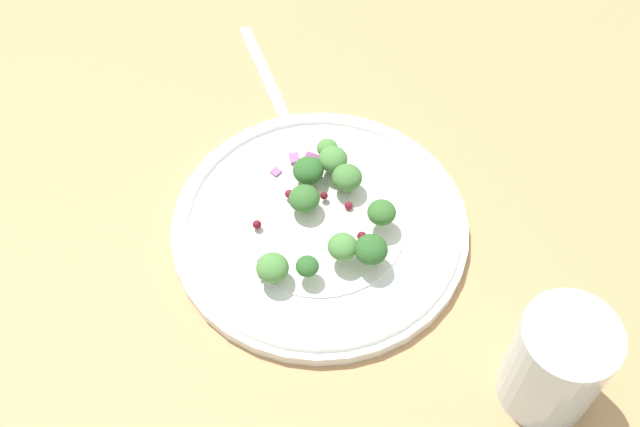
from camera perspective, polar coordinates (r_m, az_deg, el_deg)
ground_plane at (r=71.81cm, az=2.03°, el=-2.77°), size 180.00×180.00×2.00cm
plate at (r=71.11cm, az=0.00°, el=-0.85°), size 27.17×27.17×1.70cm
dressing_pool at (r=70.75cm, az=0.00°, el=-0.65°), size 15.76×15.76×0.20cm
broccoli_floret_0 at (r=70.15cm, az=-1.16°, el=1.06°), size 2.83×2.83×2.86cm
broccoli_floret_1 at (r=66.50cm, az=3.76°, el=-2.70°), size 2.90×2.90×2.94cm
broccoli_floret_2 at (r=74.45cm, az=0.54°, el=4.81°), size 2.03×2.03×2.06cm
broccoli_floret_3 at (r=72.56cm, az=0.95°, el=3.98°), size 2.75×2.75×2.78cm
broccoli_floret_4 at (r=66.63cm, az=1.68°, el=-2.48°), size 2.61×2.61×2.64cm
broccoli_floret_5 at (r=71.44cm, az=1.99°, el=2.62°), size 2.82×2.82×2.86cm
broccoli_floret_6 at (r=66.08cm, az=-3.51°, el=-4.03°), size 2.80×2.80×2.84cm
broccoli_floret_7 at (r=65.96cm, az=-0.94°, el=-3.92°), size 2.00×2.00×2.03cm
broccoli_floret_8 at (r=68.91cm, az=4.51°, el=0.12°), size 2.57×2.57×2.60cm
broccoli_floret_9 at (r=72.15cm, az=-0.87°, el=3.14°), size 2.89×2.89×2.93cm
cranberry_0 at (r=69.49cm, az=3.09°, el=-1.68°), size 0.86×0.86×0.86cm
cranberry_1 at (r=71.47cm, az=0.31°, el=1.31°), size 0.70×0.70×0.70cm
cranberry_2 at (r=71.65cm, az=-2.29°, el=1.45°), size 0.81×0.81×0.81cm
cranberry_3 at (r=69.96cm, az=-4.65°, el=-0.81°), size 0.81×0.81×0.81cm
cranberry_4 at (r=71.30cm, az=2.12°, el=0.58°), size 0.76×0.76×0.76cm
onion_bit_0 at (r=74.07cm, az=-3.26°, el=3.05°), size 1.12×1.11×0.32cm
onion_bit_1 at (r=74.51cm, az=-0.68°, el=4.04°), size 1.80×1.81×0.35cm
onion_bit_2 at (r=67.51cm, az=-3.88°, el=-4.33°), size 1.76×1.81×0.34cm
onion_bit_3 at (r=74.92cm, az=-1.90°, el=4.05°), size 1.09×1.31×0.49cm
onion_bit_4 at (r=68.33cm, az=-4.10°, el=-3.51°), size 1.27×1.50×0.47cm
fork at (r=82.81cm, az=-3.57°, el=8.94°), size 2.48×18.64×0.50cm
water_glass at (r=62.51cm, az=16.97°, el=-10.46°), size 7.41×7.41×10.00cm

